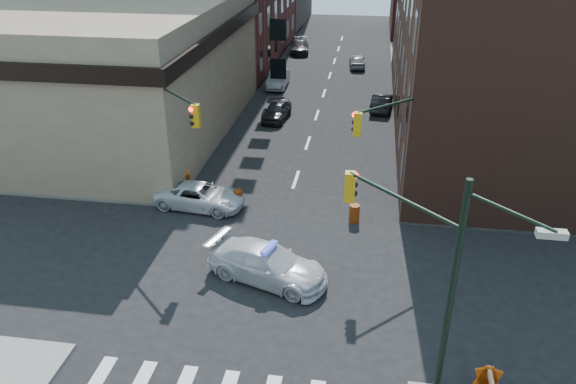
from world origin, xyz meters
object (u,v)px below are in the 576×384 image
(parked_car_wfar, at_px, (278,79))
(parked_car_enear, at_px, (382,102))
(police_car, at_px, (267,264))
(barrel_bank, at_px, (238,198))
(parked_car_wnear, at_px, (277,111))
(pickup, at_px, (200,196))
(pedestrian_b, at_px, (137,176))
(barrel_road, at_px, (354,213))
(pedestrian_a, at_px, (136,183))
(barricade_nw_a, at_px, (179,178))

(parked_car_wfar, height_order, parked_car_enear, parked_car_wfar)
(police_car, height_order, barrel_bank, police_car)
(parked_car_wnear, bearing_deg, police_car, -75.71)
(pickup, bearing_deg, pedestrian_b, 80.38)
(pickup, relative_size, parked_car_wfar, 1.05)
(parked_car_enear, bearing_deg, barrel_bank, 73.40)
(parked_car_wfar, xyz_separation_m, barrel_road, (8.01, -23.91, -0.28))
(pickup, distance_m, parked_car_wnear, 14.83)
(police_car, bearing_deg, pedestrian_a, 72.39)
(pickup, height_order, parked_car_wnear, parked_car_wnear)
(pickup, distance_m, parked_car_wfar, 23.57)
(pedestrian_b, height_order, barrel_road, pedestrian_b)
(parked_car_enear, bearing_deg, pedestrian_b, 58.23)
(parked_car_wnear, relative_size, parked_car_wfar, 0.89)
(parked_car_enear, xyz_separation_m, barrel_bank, (-7.63, -17.80, -0.23))
(parked_car_wfar, xyz_separation_m, barrel_bank, (1.70, -23.07, -0.31))
(pickup, bearing_deg, police_car, -135.20)
(pedestrian_b, bearing_deg, police_car, -29.68)
(parked_car_wfar, distance_m, pedestrian_a, 23.70)
(police_car, bearing_deg, parked_car_enear, 7.35)
(parked_car_wnear, distance_m, parked_car_wfar, 8.94)
(pedestrian_a, bearing_deg, police_car, -15.97)
(barrel_road, bearing_deg, pickup, 177.61)
(pickup, distance_m, barricade_nw_a, 2.79)
(parked_car_wnear, height_order, barrel_road, parked_car_wnear)
(police_car, relative_size, parked_car_wfar, 1.18)
(parked_car_enear, relative_size, barricade_nw_a, 3.09)
(police_car, relative_size, pickup, 1.13)
(pickup, height_order, parked_car_enear, parked_car_enear)
(pedestrian_b, relative_size, barricade_nw_a, 1.39)
(pickup, relative_size, pedestrian_a, 2.50)
(police_car, relative_size, pedestrian_a, 2.81)
(parked_car_enear, xyz_separation_m, barrel_road, (-1.32, -18.64, -0.20))
(pedestrian_b, height_order, barricade_nw_a, pedestrian_b)
(pickup, bearing_deg, pedestrian_a, 93.07)
(parked_car_wfar, xyz_separation_m, parked_car_enear, (9.33, -5.27, -0.08))
(pickup, bearing_deg, parked_car_wfar, 5.50)
(pickup, relative_size, barrel_bank, 5.38)
(parked_car_enear, bearing_deg, barricade_nw_a, 61.33)
(pedestrian_b, bearing_deg, parked_car_enear, 60.97)
(parked_car_enear, bearing_deg, pickup, 68.91)
(pickup, relative_size, barrel_road, 5.04)
(police_car, distance_m, pickup, 7.68)
(barrel_bank, bearing_deg, barrel_road, -7.61)
(police_car, height_order, pickup, police_car)
(pickup, height_order, barrel_road, pickup)
(parked_car_wnear, xyz_separation_m, parked_car_wfar, (-1.38, 8.83, 0.06))
(parked_car_wnear, bearing_deg, barricade_nw_a, -99.93)
(pickup, height_order, parked_car_wfar, parked_car_wfar)
(parked_car_wnear, xyz_separation_m, barrel_road, (6.63, -15.08, -0.22))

